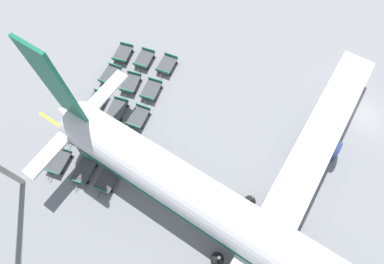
{
  "coord_description": "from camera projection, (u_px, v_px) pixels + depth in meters",
  "views": [
    {
      "loc": [
        22.29,
        -9.33,
        27.71
      ],
      "look_at": [
        11.14,
        -14.91,
        2.58
      ],
      "focal_mm": 28.0,
      "sensor_mm": 36.0,
      "label": 1
    }
  ],
  "objects": [
    {
      "name": "ground_plane",
      "position": [
        364.0,
        115.0,
        31.82
      ],
      "size": [
        500.0,
        500.0,
        0.0
      ],
      "primitive_type": "plane",
      "color": "gray"
    },
    {
      "name": "airplane",
      "position": [
        280.0,
        250.0,
        22.76
      ],
      "size": [
        44.59,
        46.91,
        13.85
      ],
      "color": "white",
      "rests_on": "ground_plane"
    },
    {
      "name": "baggage_dolly_row_near_col_a",
      "position": [
        123.0,
        53.0,
        34.96
      ],
      "size": [
        3.34,
        2.05,
        0.92
      ],
      "color": "#424449",
      "rests_on": "ground_plane"
    },
    {
      "name": "baggage_dolly_row_near_col_b",
      "position": [
        110.0,
        75.0,
        33.57
      ],
      "size": [
        3.3,
        1.9,
        0.92
      ],
      "color": "#424449",
      "rests_on": "ground_plane"
    },
    {
      "name": "baggage_dolly_row_near_col_c",
      "position": [
        97.0,
        102.0,
        32.0
      ],
      "size": [
        3.33,
        2.02,
        0.92
      ],
      "color": "#424449",
      "rests_on": "ground_plane"
    },
    {
      "name": "baggage_dolly_row_near_col_d",
      "position": [
        78.0,
        129.0,
        30.54
      ],
      "size": [
        3.3,
        1.91,
        0.92
      ],
      "color": "#424449",
      "rests_on": "ground_plane"
    },
    {
      "name": "baggage_dolly_row_near_col_e",
      "position": [
        59.0,
        161.0,
        28.99
      ],
      "size": [
        3.32,
        1.98,
        0.92
      ],
      "color": "#424449",
      "rests_on": "ground_plane"
    },
    {
      "name": "baggage_dolly_row_mid_a_col_a",
      "position": [
        144.0,
        59.0,
        34.6
      ],
      "size": [
        3.31,
        1.95,
        0.92
      ],
      "color": "#424449",
      "rests_on": "ground_plane"
    },
    {
      "name": "baggage_dolly_row_mid_a_col_b",
      "position": [
        131.0,
        83.0,
        33.09
      ],
      "size": [
        3.34,
        2.07,
        0.92
      ],
      "color": "#424449",
      "rests_on": "ground_plane"
    },
    {
      "name": "baggage_dolly_row_mid_a_col_c",
      "position": [
        117.0,
        109.0,
        31.58
      ],
      "size": [
        3.34,
        2.05,
        0.92
      ],
      "color": "#424449",
      "rests_on": "ground_plane"
    },
    {
      "name": "baggage_dolly_row_mid_a_col_d",
      "position": [
        101.0,
        137.0,
        30.13
      ],
      "size": [
        3.33,
        2.0,
        0.92
      ],
      "color": "#424449",
      "rests_on": "ground_plane"
    },
    {
      "name": "baggage_dolly_row_mid_a_col_e",
      "position": [
        84.0,
        171.0,
        28.56
      ],
      "size": [
        3.33,
        1.99,
        0.92
      ],
      "color": "#424449",
      "rests_on": "ground_plane"
    },
    {
      "name": "baggage_dolly_row_mid_b_col_a",
      "position": [
        167.0,
        65.0,
        34.23
      ],
      "size": [
        3.29,
        1.89,
        0.92
      ],
      "color": "#424449",
      "rests_on": "ground_plane"
    },
    {
      "name": "baggage_dolly_row_mid_b_col_b",
      "position": [
        151.0,
        90.0,
        32.68
      ],
      "size": [
        3.32,
        1.98,
        0.92
      ],
      "color": "#424449",
      "rests_on": "ground_plane"
    },
    {
      "name": "baggage_dolly_row_mid_b_col_c",
      "position": [
        138.0,
        117.0,
        31.17
      ],
      "size": [
        3.31,
        1.92,
        0.92
      ],
      "color": "#424449",
      "rests_on": "ground_plane"
    },
    {
      "name": "baggage_dolly_row_mid_b_col_d",
      "position": [
        124.0,
        147.0,
        29.68
      ],
      "size": [
        3.31,
        1.95,
        0.92
      ],
      "color": "#424449",
      "rests_on": "ground_plane"
    },
    {
      "name": "baggage_dolly_row_mid_b_col_e",
      "position": [
        108.0,
        179.0,
        28.2
      ],
      "size": [
        3.31,
        1.93,
        0.92
      ],
      "color": "#424449",
      "rests_on": "ground_plane"
    },
    {
      "name": "stand_guidance_stripe",
      "position": [
        170.0,
        198.0,
        27.86
      ],
      "size": [
        4.0,
        33.73,
        0.01
      ],
      "color": "yellow",
      "rests_on": "ground_plane"
    }
  ]
}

